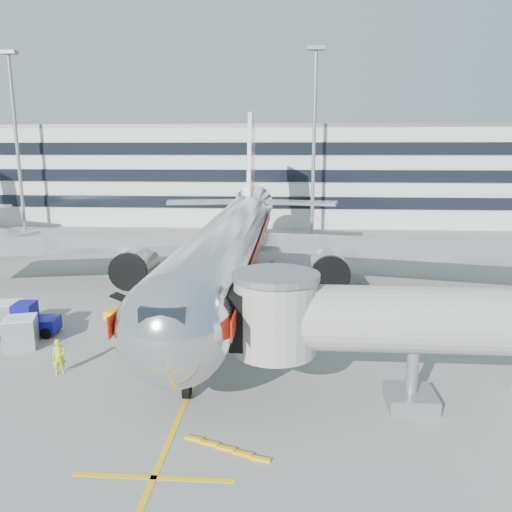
# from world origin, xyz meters

# --- Properties ---
(ground) EXTENTS (180.00, 180.00, 0.00)m
(ground) POSITION_xyz_m (0.00, 0.00, 0.00)
(ground) COLOR gray
(ground) RESTS_ON ground
(lead_in_line) EXTENTS (0.25, 70.00, 0.01)m
(lead_in_line) POSITION_xyz_m (0.00, 10.00, 0.01)
(lead_in_line) COLOR yellow
(lead_in_line) RESTS_ON ground
(stop_bar) EXTENTS (6.00, 0.25, 0.01)m
(stop_bar) POSITION_xyz_m (0.00, -14.00, 0.01)
(stop_bar) COLOR yellow
(stop_bar) RESTS_ON ground
(main_jet) EXTENTS (50.95, 48.70, 16.06)m
(main_jet) POSITION_xyz_m (0.00, 11.72, 4.23)
(main_jet) COLOR silver
(main_jet) RESTS_ON ground
(jet_bridge) EXTENTS (17.80, 4.50, 7.00)m
(jet_bridge) POSITION_xyz_m (12.18, -8.00, 3.87)
(jet_bridge) COLOR silver
(jet_bridge) RESTS_ON ground
(terminal) EXTENTS (150.00, 24.25, 15.60)m
(terminal) POSITION_xyz_m (0.00, 57.95, 7.80)
(terminal) COLOR silver
(terminal) RESTS_ON ground
(light_mast_west) EXTENTS (2.40, 1.20, 25.45)m
(light_mast_west) POSITION_xyz_m (-35.00, 42.00, 14.88)
(light_mast_west) COLOR gray
(light_mast_west) RESTS_ON ground
(light_mast_centre) EXTENTS (2.40, 1.20, 25.45)m
(light_mast_centre) POSITION_xyz_m (8.00, 42.00, 14.88)
(light_mast_centre) COLOR gray
(light_mast_centre) RESTS_ON ground
(belt_loader) EXTENTS (4.19, 2.15, 1.96)m
(belt_loader) POSITION_xyz_m (-5.89, 2.42, 0.55)
(belt_loader) COLOR #FCB60A
(belt_loader) RESTS_ON ground
(baggage_tug) EXTENTS (2.98, 2.07, 2.12)m
(baggage_tug) POSITION_xyz_m (-11.64, -0.32, 0.92)
(baggage_tug) COLOR #0C0C88
(baggage_tug) RESTS_ON ground
(cargo_container_right) EXTENTS (2.23, 2.23, 1.87)m
(cargo_container_right) POSITION_xyz_m (-11.23, -2.45, 0.94)
(cargo_container_right) COLOR #B5B7BC
(cargo_container_right) RESTS_ON ground
(cargo_container_front) EXTENTS (1.89, 1.89, 1.83)m
(cargo_container_front) POSITION_xyz_m (-13.85, 0.62, 0.92)
(cargo_container_front) COLOR #B5B7BC
(cargo_container_front) RESTS_ON ground
(ramp_worker) EXTENTS (0.83, 0.73, 1.91)m
(ramp_worker) POSITION_xyz_m (-7.29, -5.82, 0.95)
(ramp_worker) COLOR #C0E718
(ramp_worker) RESTS_ON ground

